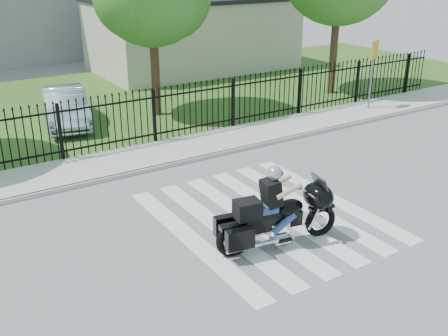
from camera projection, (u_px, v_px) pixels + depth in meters
ground at (266, 217)px, 12.33m from camera, size 120.00×120.00×0.00m
crosswalk at (266, 216)px, 12.33m from camera, size 5.00×5.50×0.01m
sidewalk at (170, 152)px, 16.22m from camera, size 40.00×2.00×0.12m
curb at (185, 162)px, 15.44m from camera, size 40.00×0.12×0.12m
grass_strip at (93, 103)px, 21.71m from camera, size 40.00×12.00×0.02m
iron_fence at (154, 117)px, 16.68m from camera, size 26.00×0.04×1.80m
building_low at (193, 35)px, 27.64m from camera, size 10.00×6.00×3.50m
motorcycle_rider at (275, 213)px, 10.84m from camera, size 2.80×1.21×1.86m
parked_car at (65, 107)px, 18.68m from camera, size 2.11×4.21×1.32m
traffic_sign at (373, 61)px, 19.89m from camera, size 0.54×0.25×2.60m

